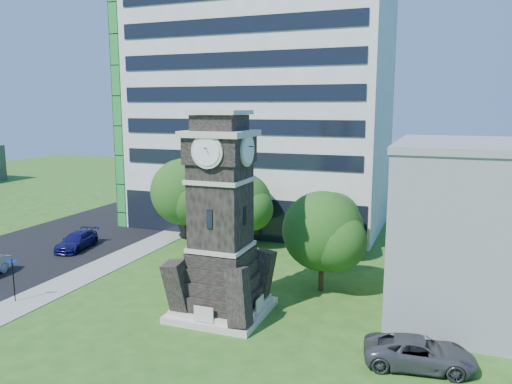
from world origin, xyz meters
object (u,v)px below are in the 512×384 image
at_px(car_east_lot, 419,353).
at_px(park_bench, 214,305).
at_px(clock_tower, 221,229).
at_px(car_street_north, 77,241).
at_px(street_sign, 13,275).

relative_size(car_east_lot, park_bench, 3.36).
distance_m(clock_tower, car_east_lot, 12.66).
bearing_deg(car_street_north, park_bench, -35.63).
relative_size(clock_tower, car_street_north, 2.43).
relative_size(clock_tower, street_sign, 4.27).
relative_size(car_street_north, car_east_lot, 0.96).
distance_m(park_bench, street_sign, 13.15).
bearing_deg(park_bench, car_east_lot, 6.49).
distance_m(car_east_lot, park_bench, 12.33).
bearing_deg(park_bench, clock_tower, 16.97).
bearing_deg(car_street_north, street_sign, -78.28).
distance_m(clock_tower, street_sign, 14.02).
xyz_separation_m(clock_tower, park_bench, (-0.52, 0.01, -4.85)).
relative_size(car_east_lot, street_sign, 1.84).
bearing_deg(street_sign, car_east_lot, -19.36).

